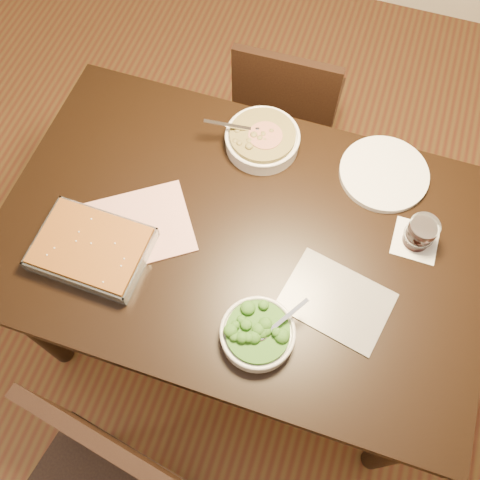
{
  "coord_description": "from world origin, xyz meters",
  "views": [
    {
      "loc": [
        0.21,
        -0.65,
        2.11
      ],
      "look_at": [
        0.01,
        -0.04,
        0.8
      ],
      "focal_mm": 40.0,
      "sensor_mm": 36.0,
      "label": 1
    }
  ],
  "objects_px": {
    "stew_bowl": "(262,139)",
    "baking_dish": "(92,249)",
    "wine_tumbler": "(421,233)",
    "dinner_plate": "(384,174)",
    "broccoli_bowl": "(258,333)",
    "table": "(242,249)",
    "chair_far": "(287,108)"
  },
  "relations": [
    {
      "from": "chair_far",
      "to": "stew_bowl",
      "type": "bearing_deg",
      "value": 90.52
    },
    {
      "from": "stew_bowl",
      "to": "baking_dish",
      "type": "relative_size",
      "value": 0.8
    },
    {
      "from": "dinner_plate",
      "to": "stew_bowl",
      "type": "bearing_deg",
      "value": -178.53
    },
    {
      "from": "table",
      "to": "dinner_plate",
      "type": "distance_m",
      "value": 0.48
    },
    {
      "from": "wine_tumbler",
      "to": "baking_dish",
      "type": "bearing_deg",
      "value": -159.3
    },
    {
      "from": "stew_bowl",
      "to": "table",
      "type": "bearing_deg",
      "value": -82.8
    },
    {
      "from": "dinner_plate",
      "to": "broccoli_bowl",
      "type": "bearing_deg",
      "value": -109.53
    },
    {
      "from": "wine_tumbler",
      "to": "chair_far",
      "type": "relative_size",
      "value": 0.12
    },
    {
      "from": "wine_tumbler",
      "to": "chair_far",
      "type": "bearing_deg",
      "value": 131.55
    },
    {
      "from": "stew_bowl",
      "to": "dinner_plate",
      "type": "xyz_separation_m",
      "value": [
        0.38,
        0.01,
        -0.02
      ]
    },
    {
      "from": "table",
      "to": "stew_bowl",
      "type": "xyz_separation_m",
      "value": [
        -0.04,
        0.32,
        0.13
      ]
    },
    {
      "from": "stew_bowl",
      "to": "broccoli_bowl",
      "type": "xyz_separation_m",
      "value": [
        0.17,
        -0.58,
        -0.0
      ]
    },
    {
      "from": "dinner_plate",
      "to": "chair_far",
      "type": "bearing_deg",
      "value": 134.3
    },
    {
      "from": "wine_tumbler",
      "to": "dinner_plate",
      "type": "distance_m",
      "value": 0.23
    },
    {
      "from": "wine_tumbler",
      "to": "dinner_plate",
      "type": "bearing_deg",
      "value": 124.76
    },
    {
      "from": "chair_far",
      "to": "wine_tumbler",
      "type": "bearing_deg",
      "value": 130.13
    },
    {
      "from": "table",
      "to": "baking_dish",
      "type": "height_order",
      "value": "baking_dish"
    },
    {
      "from": "wine_tumbler",
      "to": "chair_far",
      "type": "xyz_separation_m",
      "value": [
        -0.53,
        0.59,
        -0.35
      ]
    },
    {
      "from": "stew_bowl",
      "to": "baking_dish",
      "type": "height_order",
      "value": "stew_bowl"
    },
    {
      "from": "wine_tumbler",
      "to": "broccoli_bowl",
      "type": "bearing_deg",
      "value": -130.08
    },
    {
      "from": "table",
      "to": "wine_tumbler",
      "type": "xyz_separation_m",
      "value": [
        0.47,
        0.14,
        0.15
      ]
    },
    {
      "from": "baking_dish",
      "to": "broccoli_bowl",
      "type": "bearing_deg",
      "value": -8.13
    },
    {
      "from": "broccoli_bowl",
      "to": "wine_tumbler",
      "type": "distance_m",
      "value": 0.53
    },
    {
      "from": "broccoli_bowl",
      "to": "baking_dish",
      "type": "relative_size",
      "value": 0.65
    },
    {
      "from": "baking_dish",
      "to": "wine_tumbler",
      "type": "bearing_deg",
      "value": 22.09
    },
    {
      "from": "table",
      "to": "wine_tumbler",
      "type": "height_order",
      "value": "wine_tumbler"
    },
    {
      "from": "table",
      "to": "broccoli_bowl",
      "type": "height_order",
      "value": "broccoli_bowl"
    },
    {
      "from": "baking_dish",
      "to": "chair_far",
      "type": "height_order",
      "value": "chair_far"
    },
    {
      "from": "table",
      "to": "dinner_plate",
      "type": "height_order",
      "value": "dinner_plate"
    },
    {
      "from": "stew_bowl",
      "to": "wine_tumbler",
      "type": "bearing_deg",
      "value": -19.26
    },
    {
      "from": "broccoli_bowl",
      "to": "wine_tumbler",
      "type": "xyz_separation_m",
      "value": [
        0.34,
        0.41,
        0.02
      ]
    },
    {
      "from": "stew_bowl",
      "to": "chair_far",
      "type": "xyz_separation_m",
      "value": [
        -0.01,
        0.41,
        -0.33
      ]
    }
  ]
}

